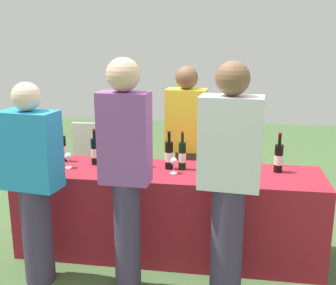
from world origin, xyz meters
The scene contains 19 objects.
ground_plane centered at (0.00, 0.00, 0.00)m, with size 12.00×12.00×0.00m, color #476638.
tasting_table centered at (0.00, 0.00, 0.38)m, with size 2.62×0.67×0.77m, color maroon.
wine_bottle_0 centered at (-1.00, 0.13, 0.89)m, with size 0.07×0.07×0.33m.
wine_bottle_1 centered at (-0.68, 0.08, 0.89)m, with size 0.07×0.07×0.33m.
wine_bottle_2 centered at (-0.47, 0.15, 0.89)m, with size 0.07×0.07×0.31m.
wine_bottle_3 centered at (-0.36, 0.10, 0.89)m, with size 0.07×0.07×0.32m.
wine_bottle_4 centered at (-0.26, 0.08, 0.88)m, with size 0.07×0.07×0.31m.
wine_bottle_5 centered at (0.00, 0.06, 0.89)m, with size 0.07×0.07×0.33m.
wine_bottle_6 centered at (0.12, 0.06, 0.89)m, with size 0.07×0.07×0.33m.
wine_bottle_7 centered at (0.93, 0.11, 0.89)m, with size 0.07×0.07×0.34m.
wine_glass_0 centered at (-0.87, -0.06, 0.87)m, with size 0.07×0.07×0.14m.
wine_glass_1 centered at (-0.56, -0.06, 0.87)m, with size 0.07×0.07×0.14m.
wine_glass_2 centered at (-0.41, -0.07, 0.87)m, with size 0.07×0.07×0.14m.
wine_glass_3 centered at (0.06, -0.06, 0.87)m, with size 0.07×0.07×0.14m.
server_pouring centered at (0.09, 0.57, 0.88)m, with size 0.40×0.23×1.62m.
guest_0 centered at (-0.93, -0.60, 0.84)m, with size 0.45×0.28×1.58m.
guest_1 centered at (-0.21, -0.61, 0.98)m, with size 0.36×0.24×1.76m.
guest_2 centered at (0.52, -0.57, 0.94)m, with size 0.44×0.27×1.74m.
menu_board centered at (-0.94, 1.02, 0.48)m, with size 0.64×0.03×0.95m, color white.
Camera 1 is at (0.54, -3.39, 1.89)m, focal length 44.81 mm.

